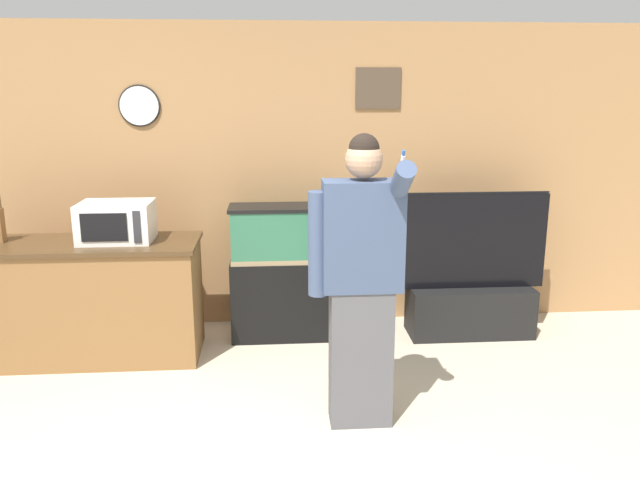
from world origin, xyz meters
TOP-DOWN VIEW (x-y plane):
  - wall_back_paneled at (-0.00, 2.62)m, footprint 10.00×0.08m
  - counter_island at (-1.36, 1.92)m, footprint 1.74×0.67m
  - microwave at (-1.10, 1.95)m, footprint 0.54×0.41m
  - aquarium_on_stand at (0.23, 2.21)m, footprint 1.01×0.36m
  - tv_on_stand at (1.75, 2.15)m, footprint 1.26×0.40m
  - person_standing at (0.60, 0.77)m, footprint 0.57×0.43m

SIDE VIEW (x-z plane):
  - tv_on_stand at x=1.75m, z-range -0.26..0.98m
  - counter_island at x=-1.36m, z-range 0.00..0.93m
  - aquarium_on_stand at x=0.23m, z-range 0.00..1.13m
  - person_standing at x=0.60m, z-range 0.04..1.85m
  - microwave at x=-1.10m, z-range 0.93..1.22m
  - wall_back_paneled at x=0.00m, z-range 0.00..2.60m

